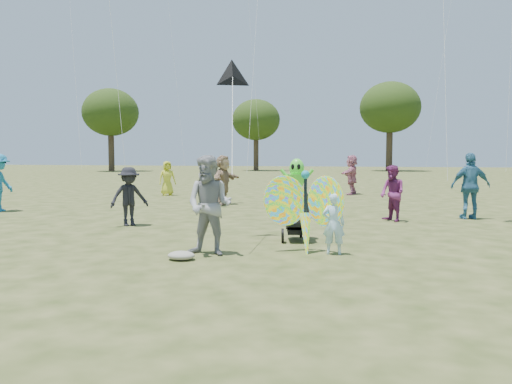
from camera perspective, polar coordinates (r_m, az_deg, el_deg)
ground at (r=8.51m, az=-1.38°, el=-8.14°), size 160.00×160.00×0.00m
child_girl at (r=9.28m, az=8.87°, el=-3.61°), size 0.45×0.32×1.13m
adult_man at (r=9.11m, az=-5.33°, el=-1.53°), size 0.92×0.74×1.82m
grey_bag at (r=8.86m, az=-8.54°, el=-7.19°), size 0.48×0.40×0.15m
crowd_b at (r=13.33m, az=-14.30°, el=-0.50°), size 1.09×1.10×1.53m
crowd_c at (r=15.55m, az=23.31°, el=0.64°), size 1.20×0.76×1.91m
crowd_d at (r=18.63m, az=-3.75°, el=1.40°), size 0.80×1.78×1.85m
crowd_e at (r=14.29m, az=15.32°, el=-0.14°), size 0.93×0.96×1.56m
crowd_g at (r=23.29m, az=-10.11°, el=1.56°), size 0.92×0.88×1.59m
crowd_j at (r=23.96m, az=10.88°, el=1.96°), size 0.87×1.81×1.87m
jogging_stroller at (r=10.74m, az=4.77°, el=-2.28°), size 0.65×1.11×1.09m
butterfly_kite at (r=9.38m, az=5.68°, el=-2.21°), size 1.74×0.75×1.75m
delta_kite_rig at (r=11.19m, az=-2.69°, el=12.99°), size 1.07×2.27×2.50m
alien_kite at (r=14.82m, az=4.67°, el=0.87°), size 1.12×0.69×1.74m
tree_line at (r=53.22m, az=16.83°, el=9.40°), size 91.78×33.60×10.79m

